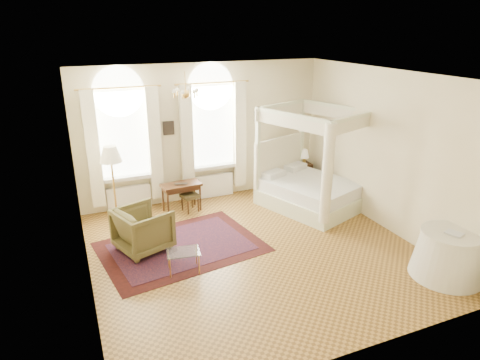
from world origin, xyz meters
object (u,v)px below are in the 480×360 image
(stool, at_px, (190,197))
(writing_desk, at_px, (181,188))
(nightstand, at_px, (301,175))
(armchair, at_px, (143,229))
(floor_lamp, at_px, (111,158))
(coffee_table, at_px, (183,253))
(canopy_bed, at_px, (311,186))
(side_table, at_px, (448,254))

(stool, bearing_deg, writing_desk, 148.69)
(nightstand, xyz_separation_m, armchair, (-4.56, -1.83, 0.10))
(floor_lamp, bearing_deg, coffee_table, -70.84)
(stool, relative_size, coffee_table, 0.69)
(writing_desk, bearing_deg, coffee_table, -104.85)
(stool, relative_size, armchair, 0.47)
(canopy_bed, distance_m, armchair, 4.10)
(armchair, bearing_deg, nightstand, -87.93)
(stool, relative_size, floor_lamp, 0.25)
(stool, xyz_separation_m, coffee_table, (-0.85, -2.46, 0.01))
(armchair, height_order, side_table, armchair)
(stool, bearing_deg, armchair, -133.75)
(nightstand, relative_size, side_table, 0.53)
(armchair, xyz_separation_m, side_table, (4.65, -2.95, -0.02))
(nightstand, relative_size, writing_desk, 0.70)
(canopy_bed, bearing_deg, stool, 162.34)
(floor_lamp, bearing_deg, stool, 3.37)
(writing_desk, xyz_separation_m, side_table, (3.48, -4.45, -0.16))
(canopy_bed, xyz_separation_m, coffee_table, (-3.57, -1.60, -0.18))
(writing_desk, bearing_deg, floor_lamp, -172.33)
(nightstand, bearing_deg, writing_desk, -174.46)
(canopy_bed, relative_size, armchair, 2.79)
(nightstand, height_order, stool, nightstand)
(coffee_table, height_order, side_table, side_table)
(coffee_table, distance_m, side_table, 4.56)
(stool, bearing_deg, floor_lamp, -176.63)
(armchair, distance_m, floor_lamp, 1.73)
(writing_desk, xyz_separation_m, coffee_table, (-0.68, -2.57, -0.22))
(stool, relative_size, side_table, 0.36)
(armchair, height_order, floor_lamp, floor_lamp)
(canopy_bed, height_order, stool, canopy_bed)
(armchair, xyz_separation_m, coffee_table, (0.49, -1.06, -0.07))
(canopy_bed, height_order, writing_desk, canopy_bed)
(canopy_bed, height_order, coffee_table, canopy_bed)
(canopy_bed, distance_m, floor_lamp, 4.56)
(coffee_table, bearing_deg, nightstand, 35.40)
(writing_desk, distance_m, stool, 0.30)
(stool, height_order, armchair, armchair)
(coffee_table, distance_m, floor_lamp, 2.76)
(stool, xyz_separation_m, floor_lamp, (-1.67, -0.10, 1.17))
(coffee_table, xyz_separation_m, side_table, (4.16, -1.88, 0.05))
(nightstand, bearing_deg, canopy_bed, -111.15)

